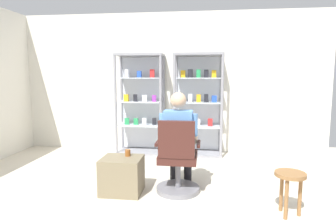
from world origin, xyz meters
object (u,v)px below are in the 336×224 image
(display_cabinet_right, at_px, (198,104))
(wooden_stool, at_px, (290,182))
(seated_shopkeeper, at_px, (179,136))
(storage_crate, at_px, (122,175))
(office_chair, at_px, (178,163))
(tea_glass, at_px, (128,153))
(display_cabinet_left, at_px, (141,103))

(display_cabinet_right, height_order, wooden_stool, display_cabinet_right)
(seated_shopkeeper, xyz_separation_m, storage_crate, (-0.71, -0.24, -0.48))
(office_chair, distance_m, storage_crate, 0.73)
(tea_glass, relative_size, wooden_stool, 0.18)
(display_cabinet_right, height_order, seated_shopkeeper, display_cabinet_right)
(display_cabinet_right, distance_m, tea_glass, 2.12)
(wooden_stool, bearing_deg, office_chair, 160.68)
(storage_crate, bearing_deg, office_chair, 5.88)
(storage_crate, distance_m, wooden_stool, 1.98)
(wooden_stool, bearing_deg, display_cabinet_left, 132.43)
(display_cabinet_right, xyz_separation_m, tea_glass, (-0.86, -1.88, -0.46))
(storage_crate, height_order, wooden_stool, wooden_stool)
(display_cabinet_right, xyz_separation_m, wooden_stool, (1.02, -2.32, -0.59))
(storage_crate, bearing_deg, tea_glass, 54.97)
(display_cabinet_left, height_order, display_cabinet_right, same)
(seated_shopkeeper, relative_size, tea_glass, 15.07)
(display_cabinet_left, distance_m, wooden_stool, 3.20)
(display_cabinet_left, height_order, seated_shopkeeper, display_cabinet_left)
(office_chair, bearing_deg, display_cabinet_right, 83.53)
(seated_shopkeeper, bearing_deg, storage_crate, -161.59)
(office_chair, xyz_separation_m, wooden_stool, (1.24, -0.43, -0.02))
(display_cabinet_right, relative_size, seated_shopkeeper, 1.47)
(office_chair, bearing_deg, display_cabinet_left, 115.12)
(office_chair, distance_m, seated_shopkeeper, 0.36)
(display_cabinet_right, relative_size, tea_glass, 22.19)
(office_chair, bearing_deg, storage_crate, -174.12)
(display_cabinet_left, height_order, storage_crate, display_cabinet_left)
(tea_glass, bearing_deg, storage_crate, -125.03)
(display_cabinet_left, relative_size, seated_shopkeeper, 1.47)
(display_cabinet_right, bearing_deg, seated_shopkeeper, -97.02)
(seated_shopkeeper, bearing_deg, display_cabinet_right, 82.98)
(display_cabinet_left, xyz_separation_m, display_cabinet_right, (1.10, -0.00, 0.01))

